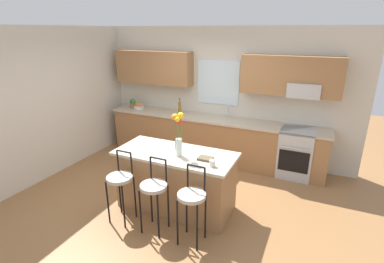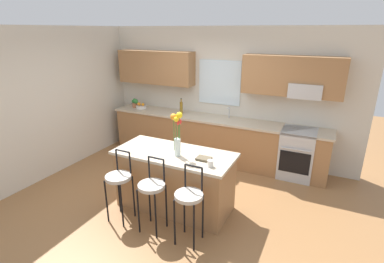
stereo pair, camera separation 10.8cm
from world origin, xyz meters
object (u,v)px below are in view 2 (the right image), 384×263
(oven_range, at_px, (297,153))
(bottle_olive_oil, at_px, (181,108))
(kitchen_island, at_px, (175,180))
(bar_stool_middle, at_px, (152,189))
(potted_plant_small, at_px, (135,103))
(cookbook, at_px, (204,159))
(bar_stool_far, at_px, (189,199))
(mug_ceramic, at_px, (210,163))
(fruit_bowl_oranges, at_px, (141,106))
(bar_stool_near, at_px, (119,180))
(flower_vase, at_px, (177,131))

(oven_range, height_order, bottle_olive_oil, bottle_olive_oil)
(oven_range, bearing_deg, kitchen_island, -129.54)
(kitchen_island, bearing_deg, bar_stool_middle, -90.00)
(kitchen_island, relative_size, potted_plant_small, 8.48)
(cookbook, bearing_deg, bar_stool_far, -84.52)
(oven_range, distance_m, kitchen_island, 2.43)
(mug_ceramic, bearing_deg, fruit_bowl_oranges, 140.91)
(mug_ceramic, relative_size, fruit_bowl_oranges, 0.37)
(bar_stool_middle, distance_m, cookbook, 0.82)
(oven_range, distance_m, bottle_olive_oil, 2.50)
(bar_stool_middle, height_order, bottle_olive_oil, bottle_olive_oil)
(bar_stool_near, xyz_separation_m, fruit_bowl_oranges, (-1.37, 2.51, 0.33))
(fruit_bowl_oranges, relative_size, bottle_olive_oil, 0.72)
(fruit_bowl_oranges, bearing_deg, bar_stool_near, -61.37)
(bar_stool_far, distance_m, flower_vase, 0.96)
(oven_range, relative_size, bar_stool_middle, 0.88)
(bar_stool_middle, height_order, mug_ceramic, bar_stool_middle)
(cookbook, bearing_deg, flower_vase, -174.92)
(bar_stool_far, relative_size, fruit_bowl_oranges, 4.34)
(potted_plant_small, bearing_deg, oven_range, -0.36)
(bottle_olive_oil, bearing_deg, mug_ceramic, -53.72)
(bar_stool_far, bearing_deg, oven_range, 68.17)
(bar_stool_near, relative_size, bottle_olive_oil, 3.11)
(bar_stool_middle, xyz_separation_m, cookbook, (0.49, 0.58, 0.30))
(fruit_bowl_oranges, xyz_separation_m, potted_plant_small, (-0.17, -0.00, 0.08))
(bar_stool_far, distance_m, potted_plant_small, 3.67)
(bottle_olive_oil, bearing_deg, bar_stool_near, -82.51)
(cookbook, bearing_deg, fruit_bowl_oranges, 141.27)
(oven_range, xyz_separation_m, bottle_olive_oil, (-2.43, 0.02, 0.60))
(bar_stool_far, height_order, bottle_olive_oil, bottle_olive_oil)
(mug_ceramic, height_order, fruit_bowl_oranges, fruit_bowl_oranges)
(bar_stool_middle, bearing_deg, kitchen_island, 90.00)
(mug_ceramic, bearing_deg, bar_stool_near, -160.94)
(oven_range, relative_size, flower_vase, 1.42)
(cookbook, bearing_deg, kitchen_island, 175.43)
(oven_range, height_order, kitchen_island, same)
(mug_ceramic, bearing_deg, bar_stool_middle, -147.62)
(bar_stool_near, distance_m, cookbook, 1.23)
(fruit_bowl_oranges, bearing_deg, cookbook, -38.73)
(bar_stool_far, bearing_deg, bar_stool_middle, 180.00)
(bar_stool_middle, bearing_deg, cookbook, 49.30)
(potted_plant_small, bearing_deg, bar_stool_far, -43.58)
(bottle_olive_oil, bearing_deg, flower_vase, -63.60)
(oven_range, bearing_deg, bar_stool_middle, -121.86)
(bar_stool_near, distance_m, bottle_olive_oil, 2.57)
(potted_plant_small, bearing_deg, mug_ceramic, -37.31)
(potted_plant_small, bearing_deg, bar_stool_middle, -50.24)
(bar_stool_far, xyz_separation_m, mug_ceramic, (0.11, 0.42, 0.33))
(flower_vase, height_order, fruit_bowl_oranges, flower_vase)
(bar_stool_far, distance_m, bottle_olive_oil, 2.92)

